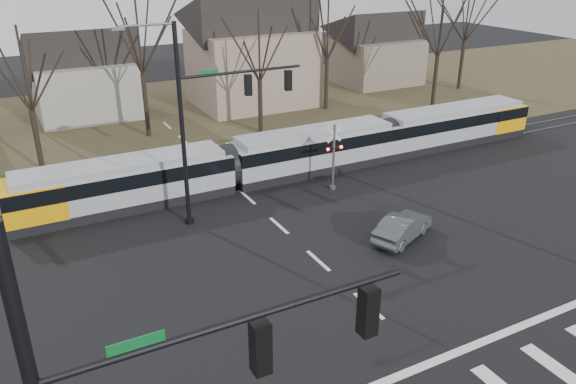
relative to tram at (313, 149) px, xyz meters
name	(u,v)px	position (x,y,z in m)	size (l,w,h in m)	color
ground	(400,334)	(-5.44, -16.00, -1.48)	(140.00, 140.00, 0.00)	black
grass_verge	(160,119)	(-5.44, 16.00, -1.48)	(140.00, 28.00, 0.01)	#38331E
stop_line	(432,362)	(-5.44, -17.80, -1.48)	(28.00, 0.35, 0.01)	silver
lane_dashes	(234,186)	(-5.44, 0.00, -1.48)	(0.18, 30.00, 0.01)	silver
rail_pair	(236,186)	(-5.44, -0.20, -1.45)	(90.00, 1.52, 0.06)	#59595E
tram	(313,149)	(0.00, 0.00, 0.00)	(35.88, 2.66, 2.72)	gray
sedan	(403,227)	(-0.69, -10.08, -0.84)	(4.13, 2.83, 1.29)	#3D4043
signal_pole_far	(212,113)	(-7.85, -3.50, 4.22)	(9.28, 0.44, 10.20)	black
rail_crossing_signal	(334,159)	(-0.44, -3.21, 0.40)	(1.08, 0.36, 4.00)	#59595B
tree_row	(204,70)	(-3.44, 10.00, 3.52)	(59.20, 7.20, 10.00)	black
house_b	(83,69)	(-10.44, 20.00, 2.49)	(8.64, 7.56, 7.65)	gray
house_c	(252,46)	(3.56, 17.00, 3.75)	(10.80, 8.64, 10.10)	gray
house_d	(376,44)	(18.56, 19.00, 2.49)	(8.64, 7.56, 7.65)	#6B5E4F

